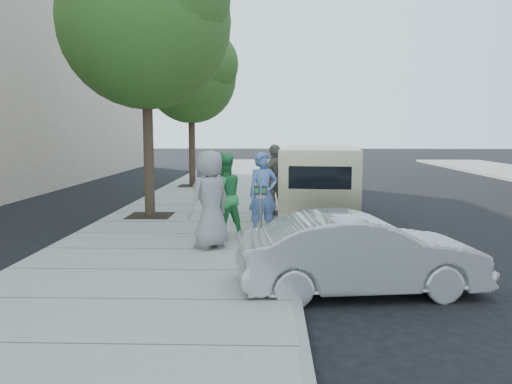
# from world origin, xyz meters

# --- Properties ---
(ground) EXTENTS (120.00, 120.00, 0.00)m
(ground) POSITION_xyz_m (0.00, 0.00, 0.00)
(ground) COLOR black
(ground) RESTS_ON ground
(sidewalk) EXTENTS (5.00, 60.00, 0.15)m
(sidewalk) POSITION_xyz_m (-1.00, 0.00, 0.07)
(sidewalk) COLOR gray
(sidewalk) RESTS_ON ground
(curb_face) EXTENTS (0.12, 60.00, 0.16)m
(curb_face) POSITION_xyz_m (1.44, 0.00, 0.07)
(curb_face) COLOR gray
(curb_face) RESTS_ON ground
(tree_near) EXTENTS (4.62, 4.60, 7.53)m
(tree_near) POSITION_xyz_m (-2.25, 2.40, 5.55)
(tree_near) COLOR black
(tree_near) RESTS_ON sidewalk
(tree_far) EXTENTS (3.92, 3.80, 6.49)m
(tree_far) POSITION_xyz_m (-2.25, 10.00, 4.88)
(tree_far) COLOR black
(tree_far) RESTS_ON sidewalk
(parking_meter) EXTENTS (0.26, 0.11, 1.24)m
(parking_meter) POSITION_xyz_m (0.86, -1.14, 1.05)
(parking_meter) COLOR gray
(parking_meter) RESTS_ON sidewalk
(van) EXTENTS (2.35, 5.72, 2.07)m
(van) POSITION_xyz_m (2.42, 2.58, 1.09)
(van) COLOR beige
(van) RESTS_ON ground
(sedan) EXTENTS (3.92, 1.80, 1.24)m
(sedan) POSITION_xyz_m (2.45, -3.69, 0.62)
(sedan) COLOR #A6AAAD
(sedan) RESTS_ON ground
(person_officer) EXTENTS (0.80, 0.66, 1.88)m
(person_officer) POSITION_xyz_m (0.89, -0.16, 1.09)
(person_officer) COLOR #567CB7
(person_officer) RESTS_ON sidewalk
(person_green_shirt) EXTENTS (1.14, 1.05, 1.87)m
(person_green_shirt) POSITION_xyz_m (0.03, -0.46, 1.08)
(person_green_shirt) COLOR green
(person_green_shirt) RESTS_ON sidewalk
(person_gray_shirt) EXTENTS (1.11, 1.14, 1.97)m
(person_gray_shirt) POSITION_xyz_m (-0.15, -1.36, 1.14)
(person_gray_shirt) COLOR gray
(person_gray_shirt) RESTS_ON sidewalk
(person_striped_polo) EXTENTS (1.16, 1.18, 1.99)m
(person_striped_polo) POSITION_xyz_m (1.20, 2.49, 1.15)
(person_striped_polo) COLOR gray
(person_striped_polo) RESTS_ON sidewalk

